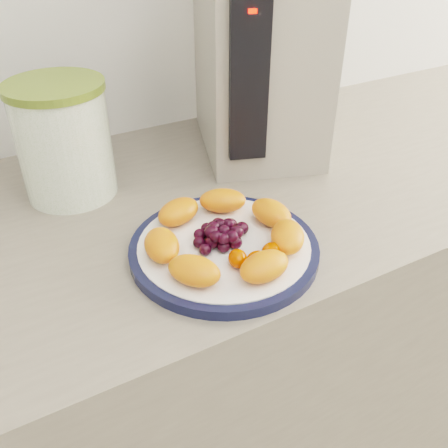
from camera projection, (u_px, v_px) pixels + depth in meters
counter at (226, 363)px, 1.11m from camera, size 3.50×0.60×0.90m
cabinet_face at (225, 372)px, 1.12m from camera, size 3.48×0.58×0.84m
plate_rim at (224, 249)px, 0.70m from camera, size 0.26×0.26×0.01m
plate_face at (224, 248)px, 0.70m from camera, size 0.24×0.24×0.02m
canister at (65, 144)px, 0.79m from camera, size 0.15×0.15×0.18m
canister_lid at (53, 86)px, 0.74m from camera, size 0.16×0.16×0.01m
appliance_body at (259, 54)px, 0.89m from camera, size 0.28×0.33×0.35m
appliance_panel at (249, 79)px, 0.76m from camera, size 0.06×0.04×0.26m
appliance_led at (253, 11)px, 0.70m from camera, size 0.01×0.01×0.01m
fruit_plate at (228, 235)px, 0.68m from camera, size 0.23×0.23×0.03m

